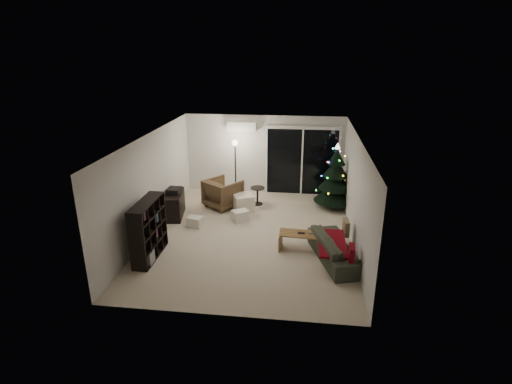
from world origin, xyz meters
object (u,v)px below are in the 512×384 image
media_cabinet (175,205)px  armchair (223,193)px  sofa (336,248)px  coffee_table (307,242)px  christmas_tree (336,176)px  bookshelf (141,229)px

media_cabinet → armchair: 1.47m
sofa → coffee_table: bearing=41.9°
media_cabinet → christmas_tree: (4.43, 1.21, 0.63)m
media_cabinet → christmas_tree: christmas_tree is taller
media_cabinet → armchair: armchair is taller
coffee_table → bookshelf: bearing=-164.2°
sofa → christmas_tree: christmas_tree is taller
sofa → christmas_tree: size_ratio=0.98×
media_cabinet → armchair: size_ratio=1.18×
bookshelf → armchair: (1.18, 3.18, -0.24)m
coffee_table → christmas_tree: (0.77, 2.76, 0.76)m
sofa → bookshelf: bearing=78.0°
media_cabinet → christmas_tree: size_ratio=0.56×
armchair → coffee_table: armchair is taller
bookshelf → coffee_table: (3.67, 0.76, -0.46)m
media_cabinet → coffee_table: size_ratio=0.84×
bookshelf → coffee_table: bearing=18.1°
sofa → coffee_table: 0.74m
armchair → coffee_table: 3.47m
media_cabinet → sofa: bearing=-33.9°
bookshelf → sofa: bearing=11.4°
armchair → sofa: bearing=174.1°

